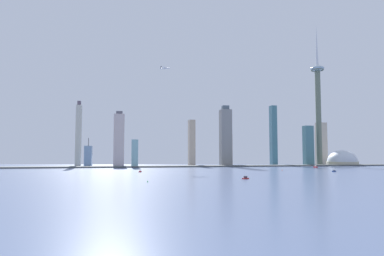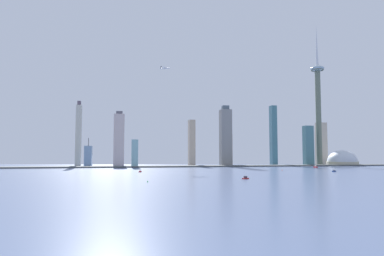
{
  "view_description": "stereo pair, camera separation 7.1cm",
  "coord_description": "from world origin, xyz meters",
  "px_view_note": "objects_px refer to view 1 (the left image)",
  "views": [
    {
      "loc": [
        -157.64,
        -331.32,
        34.08
      ],
      "look_at": [
        -13.62,
        464.46,
        91.46
      ],
      "focal_mm": 32.36,
      "sensor_mm": 36.0,
      "label": 1
    },
    {
      "loc": [
        -157.57,
        -331.34,
        34.08
      ],
      "look_at": [
        -13.62,
        464.46,
        91.46
      ],
      "focal_mm": 32.36,
      "sensor_mm": 36.0,
      "label": 2
    }
  ],
  "objects_px": {
    "skyscraper_3": "(192,143)",
    "skyscraper_5": "(88,156)",
    "skyscraper_6": "(119,139)",
    "boat_3": "(140,171)",
    "skyscraper_4": "(227,150)",
    "airplane": "(165,68)",
    "stadium_dome": "(342,162)",
    "skyscraper_1": "(226,137)",
    "skyscraper_0": "(321,144)",
    "boat_2": "(334,171)",
    "boat_0": "(245,178)",
    "boat_4": "(316,167)",
    "skyscraper_7": "(308,146)",
    "skyscraper_2": "(273,135)",
    "skyscraper_8": "(78,135)",
    "observation_tower": "(318,99)",
    "channel_buoy_0": "(148,181)",
    "channel_buoy_1": "(282,170)",
    "skyscraper_9": "(135,153)"
  },
  "relations": [
    {
      "from": "boat_0",
      "to": "channel_buoy_0",
      "type": "height_order",
      "value": "boat_0"
    },
    {
      "from": "boat_4",
      "to": "skyscraper_7",
      "type": "bearing_deg",
      "value": 162.08
    },
    {
      "from": "channel_buoy_1",
      "to": "skyscraper_9",
      "type": "bearing_deg",
      "value": 145.56
    },
    {
      "from": "skyscraper_7",
      "to": "airplane",
      "type": "distance_m",
      "value": 417.97
    },
    {
      "from": "skyscraper_7",
      "to": "boat_0",
      "type": "height_order",
      "value": "skyscraper_7"
    },
    {
      "from": "stadium_dome",
      "to": "skyscraper_5",
      "type": "bearing_deg",
      "value": 174.51
    },
    {
      "from": "stadium_dome",
      "to": "airplane",
      "type": "xyz_separation_m",
      "value": [
        -471.73,
        -16.81,
        226.37
      ]
    },
    {
      "from": "boat_3",
      "to": "skyscraper_0",
      "type": "bearing_deg",
      "value": 135.45
    },
    {
      "from": "skyscraper_7",
      "to": "boat_3",
      "type": "distance_m",
      "value": 492.05
    },
    {
      "from": "skyscraper_4",
      "to": "skyscraper_5",
      "type": "bearing_deg",
      "value": -178.08
    },
    {
      "from": "skyscraper_6",
      "to": "boat_3",
      "type": "xyz_separation_m",
      "value": [
        46.14,
        -316.29,
        -67.84
      ]
    },
    {
      "from": "skyscraper_4",
      "to": "boat_3",
      "type": "height_order",
      "value": "skyscraper_4"
    },
    {
      "from": "skyscraper_6",
      "to": "airplane",
      "type": "relative_size",
      "value": 5.98
    },
    {
      "from": "skyscraper_3",
      "to": "skyscraper_5",
      "type": "relative_size",
      "value": 1.73
    },
    {
      "from": "skyscraper_4",
      "to": "airplane",
      "type": "distance_m",
      "value": 278.85
    },
    {
      "from": "skyscraper_1",
      "to": "boat_2",
      "type": "xyz_separation_m",
      "value": [
        122.08,
        -272.3,
        -71.25
      ]
    },
    {
      "from": "skyscraper_4",
      "to": "skyscraper_3",
      "type": "bearing_deg",
      "value": 177.4
    },
    {
      "from": "boat_4",
      "to": "skyscraper_1",
      "type": "bearing_deg",
      "value": -118.48
    },
    {
      "from": "skyscraper_0",
      "to": "skyscraper_1",
      "type": "height_order",
      "value": "skyscraper_1"
    },
    {
      "from": "stadium_dome",
      "to": "skyscraper_9",
      "type": "xyz_separation_m",
      "value": [
        -541.37,
        -24.04,
        22.37
      ]
    },
    {
      "from": "airplane",
      "to": "skyscraper_6",
      "type": "bearing_deg",
      "value": 167.71
    },
    {
      "from": "boat_0",
      "to": "skyscraper_7",
      "type": "bearing_deg",
      "value": -155.79
    },
    {
      "from": "skyscraper_1",
      "to": "skyscraper_6",
      "type": "height_order",
      "value": "skyscraper_1"
    },
    {
      "from": "skyscraper_3",
      "to": "skyscraper_5",
      "type": "xyz_separation_m",
      "value": [
        -264.07,
        -16.47,
        -35.09
      ]
    },
    {
      "from": "boat_2",
      "to": "channel_buoy_0",
      "type": "bearing_deg",
      "value": -13.18
    },
    {
      "from": "boat_0",
      "to": "boat_3",
      "type": "bearing_deg",
      "value": -82.52
    },
    {
      "from": "observation_tower",
      "to": "boat_2",
      "type": "bearing_deg",
      "value": -116.03
    },
    {
      "from": "stadium_dome",
      "to": "skyscraper_5",
      "type": "distance_m",
      "value": 657.24
    },
    {
      "from": "skyscraper_0",
      "to": "boat_2",
      "type": "xyz_separation_m",
      "value": [
        -182.16,
        -346.2,
        -58.39
      ]
    },
    {
      "from": "skyscraper_3",
      "to": "channel_buoy_1",
      "type": "height_order",
      "value": "skyscraper_3"
    },
    {
      "from": "skyscraper_3",
      "to": "skyscraper_1",
      "type": "bearing_deg",
      "value": -45.23
    },
    {
      "from": "boat_4",
      "to": "channel_buoy_0",
      "type": "bearing_deg",
      "value": -47.42
    },
    {
      "from": "boat_2",
      "to": "skyscraper_1",
      "type": "bearing_deg",
      "value": -104.5
    },
    {
      "from": "stadium_dome",
      "to": "skyscraper_3",
      "type": "distance_m",
      "value": 401.2
    },
    {
      "from": "boat_3",
      "to": "stadium_dome",
      "type": "bearing_deg",
      "value": 128.0
    },
    {
      "from": "skyscraper_1",
      "to": "boat_3",
      "type": "height_order",
      "value": "skyscraper_1"
    },
    {
      "from": "skyscraper_6",
      "to": "channel_buoy_0",
      "type": "xyz_separation_m",
      "value": [
        48.45,
        -524.02,
        -67.96
      ]
    },
    {
      "from": "observation_tower",
      "to": "skyscraper_6",
      "type": "height_order",
      "value": "observation_tower"
    },
    {
      "from": "skyscraper_0",
      "to": "skyscraper_3",
      "type": "distance_m",
      "value": 377.5
    },
    {
      "from": "skyscraper_4",
      "to": "skyscraper_7",
      "type": "height_order",
      "value": "skyscraper_4"
    },
    {
      "from": "skyscraper_5",
      "to": "boat_0",
      "type": "relative_size",
      "value": 6.87
    },
    {
      "from": "observation_tower",
      "to": "boat_0",
      "type": "xyz_separation_m",
      "value": [
        -344.35,
        -406.77,
        -174.69
      ]
    },
    {
      "from": "stadium_dome",
      "to": "boat_4",
      "type": "distance_m",
      "value": 173.82
    },
    {
      "from": "skyscraper_1",
      "to": "skyscraper_8",
      "type": "xyz_separation_m",
      "value": [
        -366.25,
        90.0,
        7.45
      ]
    },
    {
      "from": "skyscraper_8",
      "to": "boat_4",
      "type": "relative_size",
      "value": 13.04
    },
    {
      "from": "skyscraper_6",
      "to": "skyscraper_4",
      "type": "bearing_deg",
      "value": -4.27
    },
    {
      "from": "channel_buoy_0",
      "to": "skyscraper_4",
      "type": "bearing_deg",
      "value": 64.57
    },
    {
      "from": "skyscraper_2",
      "to": "skyscraper_7",
      "type": "relative_size",
      "value": 1.58
    },
    {
      "from": "skyscraper_6",
      "to": "skyscraper_8",
      "type": "relative_size",
      "value": 0.86
    },
    {
      "from": "channel_buoy_1",
      "to": "boat_2",
      "type": "bearing_deg",
      "value": -37.04
    }
  ]
}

